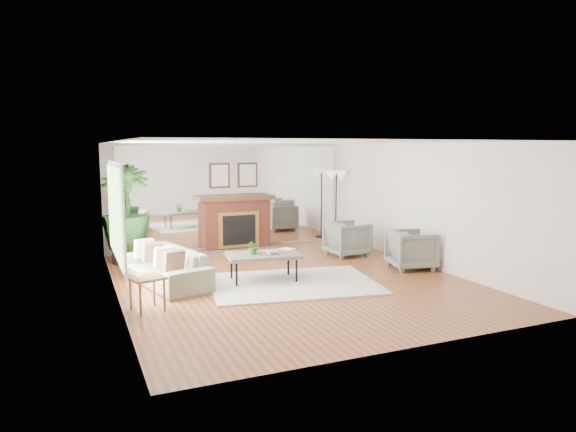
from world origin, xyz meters
name	(u,v)px	position (x,y,z in m)	size (l,w,h in m)	color
ground	(290,280)	(0.00, 0.00, 0.00)	(7.00, 7.00, 0.00)	brown
wall_left	(116,222)	(-2.99, 0.00, 1.25)	(0.02, 7.00, 2.50)	silver
wall_right	(426,205)	(2.99, 0.00, 1.25)	(0.02, 7.00, 2.50)	silver
wall_back	(233,196)	(0.00, 3.49, 1.25)	(6.00, 0.02, 2.50)	silver
mirror_panel	(234,196)	(0.00, 3.47, 1.25)	(5.40, 0.04, 2.40)	silver
window_panel	(115,213)	(-2.96, 0.40, 1.35)	(0.04, 2.40, 1.50)	#B2E09E
fireplace	(236,221)	(0.00, 3.26, 0.66)	(1.85, 0.83, 2.05)	maroon
area_rug	(293,284)	(-0.07, -0.28, 0.02)	(2.89, 2.07, 0.03)	silver
coffee_table	(264,256)	(-0.48, 0.10, 0.48)	(1.38, 0.92, 0.52)	#665A51
sofa	(165,267)	(-2.15, 0.63, 0.31)	(2.13, 0.83, 0.62)	slate
armchair_back	(347,239)	(2.03, 1.49, 0.39)	(0.82, 0.85, 0.77)	slate
armchair_front	(412,250)	(2.60, -0.10, 0.39)	(0.83, 0.85, 0.77)	slate
side_table	(147,282)	(-2.65, -0.79, 0.44)	(0.56, 0.56, 0.52)	olive
potted_ficus	(125,211)	(-2.59, 2.67, 1.09)	(1.05, 1.05, 2.04)	#2A241F
floor_lamp	(336,181)	(2.57, 3.04, 1.56)	(0.60, 0.33, 1.83)	black
tabletop_plant	(253,246)	(-0.67, 0.12, 0.66)	(0.25, 0.22, 0.28)	#306525
fruit_bowl	(272,252)	(-0.36, 0.01, 0.55)	(0.23, 0.23, 0.06)	olive
book	(284,250)	(-0.04, 0.21, 0.53)	(0.19, 0.26, 0.02)	olive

